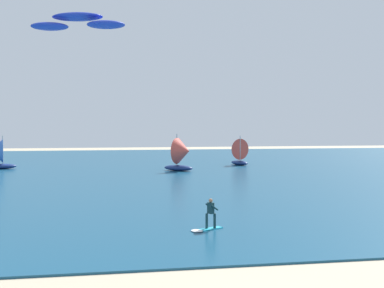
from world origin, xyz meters
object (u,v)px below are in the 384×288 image
sailboat_mid_right (182,154)px  sailboat_heeled_over (237,151)px  kite (78,22)px  kitesurfer (208,218)px

sailboat_mid_right → sailboat_heeled_over: 11.89m
kite → sailboat_mid_right: size_ratio=1.31×
kite → sailboat_heeled_over: bearing=61.8°
kite → sailboat_mid_right: kite is taller
sailboat_heeled_over → sailboat_mid_right: bearing=-139.5°
kite → sailboat_heeled_over: size_ratio=1.43×
kitesurfer → kite: 13.71m
kitesurfer → sailboat_mid_right: 32.76m
kite → sailboat_heeled_over: (19.51, 36.32, -9.78)m
kitesurfer → sailboat_mid_right: size_ratio=0.43×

